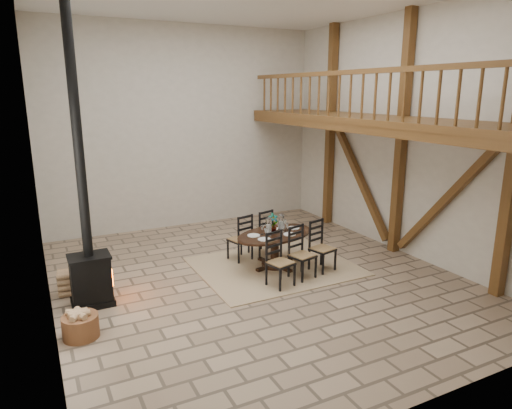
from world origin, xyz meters
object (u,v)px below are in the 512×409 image
wood_stove (87,239)px  log_stack (68,283)px  dining_table (278,249)px  log_basket (81,325)px

wood_stove → log_stack: wood_stove is taller
wood_stove → log_stack: bearing=118.7°
wood_stove → log_stack: 1.13m
dining_table → log_basket: bearing=-179.3°
dining_table → log_stack: dining_table is taller
dining_table → log_basket: dining_table is taller
log_basket → log_stack: size_ratio=1.18×
wood_stove → log_basket: bearing=-106.1°
wood_stove → log_basket: (-0.29, -1.00, -0.94)m
log_basket → log_stack: log_stack is taller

